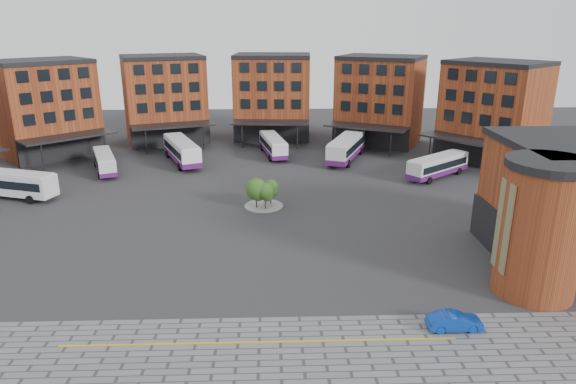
{
  "coord_description": "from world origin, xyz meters",
  "views": [
    {
      "loc": [
        2.93,
        -42.77,
        20.02
      ],
      "look_at": [
        4.52,
        5.1,
        4.0
      ],
      "focal_mm": 32.0,
      "sensor_mm": 36.0,
      "label": 1
    }
  ],
  "objects_px": {
    "tree_island": "(262,191)",
    "bus_e": "(346,148)",
    "bus_f": "(438,166)",
    "bus_b": "(105,162)",
    "bus_d": "(273,145)",
    "bus_a": "(11,182)",
    "blue_car": "(455,321)",
    "bus_c": "(182,151)"
  },
  "relations": [
    {
      "from": "tree_island",
      "to": "bus_a",
      "type": "bearing_deg",
      "value": 171.42
    },
    {
      "from": "tree_island",
      "to": "blue_car",
      "type": "xyz_separation_m",
      "value": [
        13.41,
        -24.44,
        -1.34
      ]
    },
    {
      "from": "bus_b",
      "to": "bus_f",
      "type": "distance_m",
      "value": 45.59
    },
    {
      "from": "tree_island",
      "to": "bus_f",
      "type": "distance_m",
      "value": 25.87
    },
    {
      "from": "bus_c",
      "to": "blue_car",
      "type": "xyz_separation_m",
      "value": [
        25.56,
        -44.15,
        -1.24
      ]
    },
    {
      "from": "bus_b",
      "to": "bus_f",
      "type": "height_order",
      "value": "bus_f"
    },
    {
      "from": "tree_island",
      "to": "bus_c",
      "type": "bearing_deg",
      "value": 121.64
    },
    {
      "from": "bus_f",
      "to": "bus_d",
      "type": "bearing_deg",
      "value": -157.55
    },
    {
      "from": "bus_d",
      "to": "bus_e",
      "type": "distance_m",
      "value": 11.46
    },
    {
      "from": "tree_island",
      "to": "bus_a",
      "type": "height_order",
      "value": "tree_island"
    },
    {
      "from": "tree_island",
      "to": "bus_e",
      "type": "height_order",
      "value": "bus_e"
    },
    {
      "from": "bus_d",
      "to": "bus_e",
      "type": "height_order",
      "value": "bus_e"
    },
    {
      "from": "bus_b",
      "to": "bus_d",
      "type": "bearing_deg",
      "value": -1.79
    },
    {
      "from": "blue_car",
      "to": "bus_a",
      "type": "bearing_deg",
      "value": 55.22
    },
    {
      "from": "tree_island",
      "to": "bus_a",
      "type": "relative_size",
      "value": 0.38
    },
    {
      "from": "bus_e",
      "to": "bus_f",
      "type": "height_order",
      "value": "bus_e"
    },
    {
      "from": "tree_island",
      "to": "bus_f",
      "type": "bearing_deg",
      "value": 25.53
    },
    {
      "from": "tree_island",
      "to": "bus_e",
      "type": "bearing_deg",
      "value": 59.02
    },
    {
      "from": "bus_e",
      "to": "blue_car",
      "type": "bearing_deg",
      "value": -66.41
    },
    {
      "from": "bus_c",
      "to": "bus_e",
      "type": "distance_m",
      "value": 24.48
    },
    {
      "from": "bus_c",
      "to": "bus_d",
      "type": "distance_m",
      "value": 14.1
    },
    {
      "from": "tree_island",
      "to": "bus_e",
      "type": "distance_m",
      "value": 23.93
    },
    {
      "from": "bus_e",
      "to": "bus_c",
      "type": "bearing_deg",
      "value": -155.92
    },
    {
      "from": "bus_a",
      "to": "blue_car",
      "type": "bearing_deg",
      "value": -105.94
    },
    {
      "from": "bus_f",
      "to": "tree_island",
      "type": "bearing_deg",
      "value": -102.1
    },
    {
      "from": "bus_a",
      "to": "bus_e",
      "type": "bearing_deg",
      "value": -51.27
    },
    {
      "from": "bus_a",
      "to": "bus_c",
      "type": "relative_size",
      "value": 0.94
    },
    {
      "from": "bus_a",
      "to": "blue_car",
      "type": "relative_size",
      "value": 3.08
    },
    {
      "from": "tree_island",
      "to": "bus_a",
      "type": "xyz_separation_m",
      "value": [
        -29.77,
        4.49,
        -0.06
      ]
    },
    {
      "from": "bus_b",
      "to": "bus_a",
      "type": "bearing_deg",
      "value": -147.64
    },
    {
      "from": "tree_island",
      "to": "bus_f",
      "type": "relative_size",
      "value": 0.45
    },
    {
      "from": "bus_a",
      "to": "bus_e",
      "type": "height_order",
      "value": "bus_e"
    },
    {
      "from": "bus_d",
      "to": "bus_e",
      "type": "bearing_deg",
      "value": -27.99
    },
    {
      "from": "bus_b",
      "to": "bus_d",
      "type": "height_order",
      "value": "bus_d"
    },
    {
      "from": "bus_d",
      "to": "bus_f",
      "type": "relative_size",
      "value": 1.11
    },
    {
      "from": "bus_e",
      "to": "bus_b",
      "type": "bearing_deg",
      "value": -149.03
    },
    {
      "from": "bus_c",
      "to": "bus_e",
      "type": "bearing_deg",
      "value": -20.75
    },
    {
      "from": "bus_c",
      "to": "bus_d",
      "type": "height_order",
      "value": "bus_c"
    },
    {
      "from": "bus_c",
      "to": "bus_b",
      "type": "bearing_deg",
      "value": -178.22
    },
    {
      "from": "bus_c",
      "to": "bus_e",
      "type": "relative_size",
      "value": 0.97
    },
    {
      "from": "tree_island",
      "to": "blue_car",
      "type": "relative_size",
      "value": 1.17
    },
    {
      "from": "bus_f",
      "to": "bus_b",
      "type": "bearing_deg",
      "value": -132.74
    }
  ]
}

